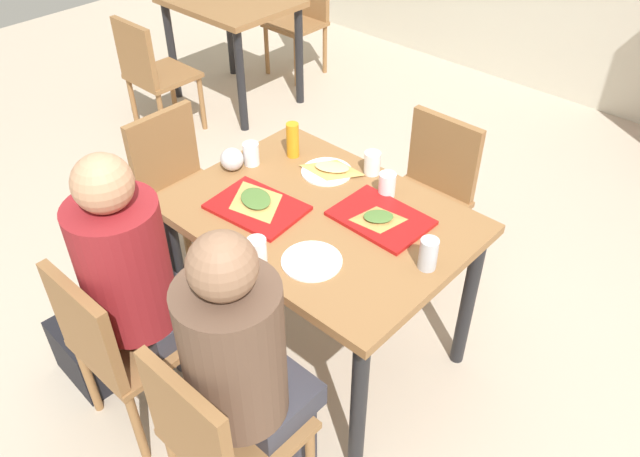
% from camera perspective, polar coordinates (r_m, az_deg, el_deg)
% --- Properties ---
extents(ground_plane, '(10.00, 10.00, 0.02)m').
position_cam_1_polar(ground_plane, '(3.00, 0.00, -10.68)').
color(ground_plane, '#B7A893').
extents(main_table, '(1.16, 0.85, 0.78)m').
position_cam_1_polar(main_table, '(2.52, 0.00, -0.45)').
color(main_table, olive).
rests_on(main_table, ground_plane).
extents(chair_near_left, '(0.40, 0.40, 0.83)m').
position_cam_1_polar(chair_near_left, '(2.48, -18.10, -9.77)').
color(chair_near_left, olive).
rests_on(chair_near_left, ground_plane).
extents(chair_near_right, '(0.40, 0.40, 0.83)m').
position_cam_1_polar(chair_near_right, '(2.15, -9.35, -17.99)').
color(chair_near_right, olive).
rests_on(chair_near_right, ground_plane).
extents(chair_far_side, '(0.40, 0.40, 0.83)m').
position_cam_1_polar(chair_far_side, '(3.16, 9.97, 3.67)').
color(chair_far_side, olive).
rests_on(chair_far_side, ground_plane).
extents(chair_left_end, '(0.40, 0.40, 0.83)m').
position_cam_1_polar(chair_left_end, '(3.23, -12.73, 4.17)').
color(chair_left_end, olive).
rests_on(chair_left_end, ground_plane).
extents(person_in_red, '(0.32, 0.42, 1.24)m').
position_cam_1_polar(person_in_red, '(2.35, -16.46, -4.00)').
color(person_in_red, '#383842').
rests_on(person_in_red, ground_plane).
extents(person_in_brown_jacket, '(0.32, 0.42, 1.24)m').
position_cam_1_polar(person_in_brown_jacket, '(2.00, -6.97, -11.74)').
color(person_in_brown_jacket, '#383842').
rests_on(person_in_brown_jacket, ground_plane).
extents(tray_red_near, '(0.38, 0.29, 0.02)m').
position_cam_1_polar(tray_red_near, '(2.48, -5.77, 1.94)').
color(tray_red_near, '#B21414').
rests_on(tray_red_near, main_table).
extents(tray_red_far, '(0.37, 0.27, 0.02)m').
position_cam_1_polar(tray_red_far, '(2.43, 5.57, 0.96)').
color(tray_red_far, '#B21414').
rests_on(tray_red_far, main_table).
extents(paper_plate_center, '(0.22, 0.22, 0.01)m').
position_cam_1_polar(paper_plate_center, '(2.69, 0.63, 5.22)').
color(paper_plate_center, white).
rests_on(paper_plate_center, main_table).
extents(paper_plate_near_edge, '(0.22, 0.22, 0.01)m').
position_cam_1_polar(paper_plate_near_edge, '(2.23, -0.76, -3.00)').
color(paper_plate_near_edge, white).
rests_on(paper_plate_near_edge, main_table).
extents(pizza_slice_a, '(0.27, 0.24, 0.02)m').
position_cam_1_polar(pizza_slice_a, '(2.49, -5.88, 2.63)').
color(pizza_slice_a, tan).
rests_on(pizza_slice_a, tray_red_near).
extents(pizza_slice_b, '(0.20, 0.20, 0.02)m').
position_cam_1_polar(pizza_slice_b, '(2.40, 5.36, 0.98)').
color(pizza_slice_b, '#C68C47').
rests_on(pizza_slice_b, tray_red_far).
extents(pizza_slice_c, '(0.25, 0.21, 0.02)m').
position_cam_1_polar(pizza_slice_c, '(2.69, 1.11, 5.52)').
color(pizza_slice_c, tan).
rests_on(pizza_slice_c, paper_plate_center).
extents(plastic_cup_a, '(0.07, 0.07, 0.10)m').
position_cam_1_polar(plastic_cup_a, '(2.67, 4.80, 5.98)').
color(plastic_cup_a, white).
rests_on(plastic_cup_a, main_table).
extents(plastic_cup_b, '(0.07, 0.07, 0.10)m').
position_cam_1_polar(plastic_cup_b, '(2.21, -5.77, -2.03)').
color(plastic_cup_b, white).
rests_on(plastic_cup_b, main_table).
extents(plastic_cup_c, '(0.07, 0.07, 0.10)m').
position_cam_1_polar(plastic_cup_c, '(2.74, -6.30, 6.79)').
color(plastic_cup_c, white).
rests_on(plastic_cup_c, main_table).
extents(plastic_cup_d, '(0.07, 0.07, 0.10)m').
position_cam_1_polar(plastic_cup_d, '(2.54, 6.15, 4.02)').
color(plastic_cup_d, white).
rests_on(plastic_cup_d, main_table).
extents(soda_can, '(0.07, 0.07, 0.12)m').
position_cam_1_polar(soda_can, '(2.20, 9.87, -2.30)').
color(soda_can, '#B7BCC6').
rests_on(soda_can, main_table).
extents(condiment_bottle, '(0.06, 0.06, 0.16)m').
position_cam_1_polar(condiment_bottle, '(2.77, -2.51, 8.08)').
color(condiment_bottle, orange).
rests_on(condiment_bottle, main_table).
extents(foil_bundle, '(0.10, 0.10, 0.10)m').
position_cam_1_polar(foil_bundle, '(2.71, -8.04, 6.29)').
color(foil_bundle, silver).
rests_on(foil_bundle, main_table).
extents(handbag, '(0.33, 0.17, 0.28)m').
position_cam_1_polar(handbag, '(2.95, -20.76, -10.72)').
color(handbag, black).
rests_on(handbag, ground_plane).
extents(background_table, '(0.90, 0.70, 0.78)m').
position_cam_1_polar(background_table, '(4.80, -8.07, 18.53)').
color(background_table, olive).
rests_on(background_table, ground_plane).
extents(background_chair_near, '(0.40, 0.40, 0.83)m').
position_cam_1_polar(background_chair_near, '(4.46, -15.17, 13.78)').
color(background_chair_near, olive).
rests_on(background_chair_near, ground_plane).
extents(background_chair_far, '(0.40, 0.40, 0.83)m').
position_cam_1_polar(background_chair_far, '(5.32, -1.63, 19.06)').
color(background_chair_far, olive).
rests_on(background_chair_far, ground_plane).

